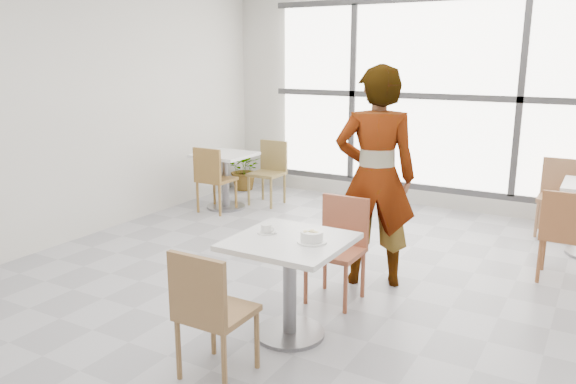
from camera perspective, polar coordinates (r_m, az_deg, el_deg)
The scene contains 16 objects.
floor at distance 4.89m, azimuth 1.79°, elevation -10.72°, with size 7.00×7.00×0.00m, color #9E9EA5.
wall_back at distance 7.74m, azimuth 14.42°, elevation 9.41°, with size 6.00×6.00×0.00m, color silver.
wall_left at distance 6.46m, azimuth -22.50°, elevation 8.04°, with size 7.00×7.00×0.00m, color silver.
window at distance 7.68m, azimuth 14.29°, elevation 9.39°, with size 4.60×0.07×2.52m.
main_table at distance 4.09m, azimuth 0.17°, elevation -7.81°, with size 0.80×0.80×0.75m.
chair_near at distance 3.60m, azimuth -8.03°, elevation -11.48°, with size 0.42×0.42×0.87m.
chair_far at distance 4.76m, azimuth 5.25°, elevation -5.01°, with size 0.42×0.42×0.87m.
oatmeal_bowl at distance 3.93m, azimuth 2.43°, elevation -4.53°, with size 0.21×0.21×0.09m.
coffee_cup at distance 4.13m, azimuth -2.19°, elevation -3.81°, with size 0.16×0.13×0.07m.
person at distance 4.99m, azimuth 8.86°, elevation 1.45°, with size 0.71×0.47×1.95m, color black.
bg_table_left at distance 7.60m, azimuth -6.40°, elevation 1.96°, with size 0.70×0.70×0.75m.
bg_chair_left_near at distance 7.38m, azimuth -7.67°, elevation 1.68°, with size 0.42×0.42×0.87m.
bg_chair_left_far at distance 7.81m, azimuth -1.86°, elevation 2.46°, with size 0.42×0.42×0.87m.
bg_chair_right_near at distance 5.61m, azimuth 26.35°, elevation -3.50°, with size 0.42×0.42×0.87m.
bg_chair_right_far at distance 7.16m, azimuth 25.80°, elevation 0.04°, with size 0.42×0.42×0.87m.
plant_left at distance 8.65m, azimuth -4.35°, elevation 2.35°, with size 0.58×0.51×0.65m, color #598D3D.
Camera 1 is at (2.10, -3.93, 2.02)m, focal length 35.05 mm.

